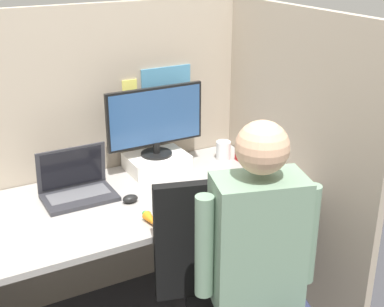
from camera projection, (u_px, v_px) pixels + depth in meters
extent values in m
cube|color=tan|center=(96.00, 159.00, 2.84)|extent=(2.15, 0.04, 1.61)
cube|color=#4C8EB7|center=(167.00, 100.00, 2.90)|extent=(0.29, 0.01, 0.36)
cube|color=#F4EA66|center=(130.00, 88.00, 2.77)|extent=(0.08, 0.01, 0.08)
cube|color=tan|center=(279.00, 160.00, 2.83)|extent=(0.04, 1.41, 1.61)
cube|color=#9E9993|center=(125.00, 202.00, 2.54)|extent=(1.65, 0.76, 0.03)
cube|color=#4C4C51|center=(257.00, 230.00, 3.03)|extent=(0.03, 0.64, 0.72)
cube|color=white|center=(157.00, 162.00, 2.84)|extent=(0.32, 0.23, 0.08)
cylinder|color=black|center=(157.00, 154.00, 2.82)|extent=(0.17, 0.17, 0.01)
cylinder|color=black|center=(156.00, 147.00, 2.81)|extent=(0.04, 0.04, 0.06)
cube|color=black|center=(155.00, 116.00, 2.75)|extent=(0.53, 0.02, 0.31)
cube|color=#2D5184|center=(156.00, 117.00, 2.74)|extent=(0.51, 0.00, 0.28)
cube|color=#2D2D33|center=(80.00, 198.00, 2.52)|extent=(0.34, 0.22, 0.02)
cube|color=#5B5B60|center=(78.00, 194.00, 2.53)|extent=(0.29, 0.12, 0.00)
cube|color=#2D2D33|center=(72.00, 168.00, 2.56)|extent=(0.34, 0.04, 0.22)
cube|color=black|center=(72.00, 168.00, 2.55)|extent=(0.30, 0.03, 0.19)
ellipsoid|color=black|center=(130.00, 199.00, 2.49)|extent=(0.07, 0.05, 0.04)
cube|color=#A31919|center=(245.00, 159.00, 2.92)|extent=(0.05, 0.13, 0.05)
cone|color=orange|center=(152.00, 221.00, 2.29)|extent=(0.04, 0.12, 0.04)
cylinder|color=green|center=(146.00, 214.00, 2.35)|extent=(0.02, 0.02, 0.02)
cube|color=black|center=(207.00, 239.00, 2.21)|extent=(0.43, 0.17, 0.52)
cube|color=gray|center=(257.00, 240.00, 2.00)|extent=(0.38, 0.29, 0.52)
sphere|color=#D8A884|center=(262.00, 148.00, 1.86)|extent=(0.19, 0.19, 0.19)
cylinder|color=gray|center=(204.00, 247.00, 1.96)|extent=(0.07, 0.07, 0.41)
cylinder|color=gray|center=(308.00, 234.00, 2.04)|extent=(0.07, 0.07, 0.41)
cylinder|color=white|center=(223.00, 150.00, 2.97)|extent=(0.08, 0.08, 0.10)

